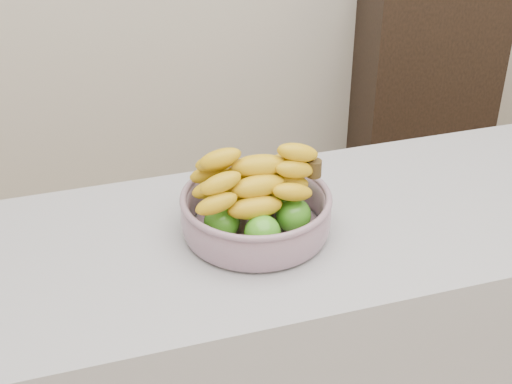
{
  "coord_description": "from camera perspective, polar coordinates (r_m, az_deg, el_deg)",
  "views": [
    {
      "loc": [
        -0.54,
        -0.85,
        1.76
      ],
      "look_at": [
        -0.16,
        0.36,
        1.0
      ],
      "focal_mm": 50.0,
      "sensor_mm": 36.0,
      "label": 1
    }
  ],
  "objects": [
    {
      "name": "cabinet",
      "position": [
        3.33,
        13.03,
        7.92
      ],
      "size": [
        0.63,
        0.54,
        1.0
      ],
      "primitive_type": "cube",
      "rotation": [
        0.0,
        0.0,
        -0.18
      ],
      "color": "black",
      "rests_on": "ground"
    },
    {
      "name": "counter",
      "position": [
        1.86,
        4.91,
        -13.87
      ],
      "size": [
        2.0,
        0.6,
        0.9
      ],
      "primitive_type": "cube",
      "color": "#A4A5AC",
      "rests_on": "ground"
    },
    {
      "name": "fruit_bowl",
      "position": [
        1.5,
        -0.02,
        -1.33
      ],
      "size": [
        0.32,
        0.32,
        0.19
      ],
      "rotation": [
        0.0,
        0.0,
        -0.14
      ],
      "color": "#8A9BA6",
      "rests_on": "counter"
    }
  ]
}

